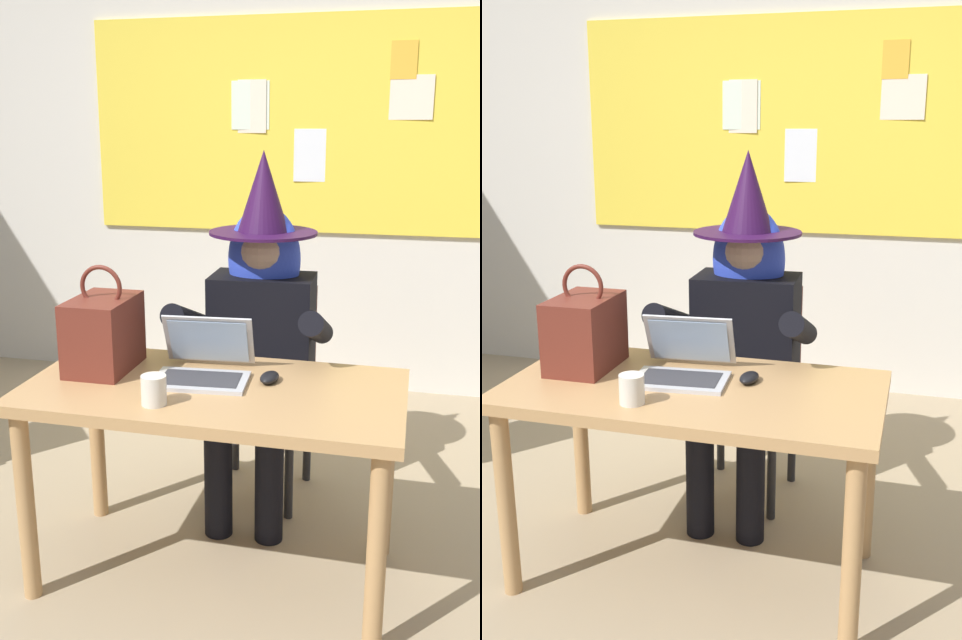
# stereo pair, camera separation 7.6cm
# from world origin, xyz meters

# --- Properties ---
(ground_plane) EXTENTS (24.00, 24.00, 0.00)m
(ground_plane) POSITION_xyz_m (0.00, 0.00, 0.00)
(ground_plane) COLOR tan
(wall_back_bulletin) EXTENTS (6.23, 2.23, 2.84)m
(wall_back_bulletin) POSITION_xyz_m (0.00, 2.09, 1.43)
(wall_back_bulletin) COLOR silver
(wall_back_bulletin) RESTS_ON ground
(desk_main) EXTENTS (1.27, 0.67, 0.72)m
(desk_main) POSITION_xyz_m (0.08, 0.04, 0.62)
(desk_main) COLOR tan
(desk_main) RESTS_ON ground
(chair_at_desk) EXTENTS (0.45, 0.45, 0.90)m
(chair_at_desk) POSITION_xyz_m (0.12, 0.74, 0.50)
(chair_at_desk) COLOR #4C1E19
(chair_at_desk) RESTS_ON ground
(person_costumed) EXTENTS (0.60, 0.69, 1.47)m
(person_costumed) POSITION_xyz_m (0.11, 0.61, 0.80)
(person_costumed) COLOR black
(person_costumed) RESTS_ON ground
(laptop) EXTENTS (0.34, 0.33, 0.20)m
(laptop) POSITION_xyz_m (0.02, 0.12, 0.76)
(laptop) COLOR #B7B7BC
(laptop) RESTS_ON desk_main
(computer_mouse) EXTENTS (0.07, 0.11, 0.03)m
(computer_mouse) POSITION_xyz_m (0.25, 0.12, 0.73)
(computer_mouse) COLOR black
(computer_mouse) RESTS_ON desk_main
(handbag) EXTENTS (0.20, 0.30, 0.38)m
(handbag) POSITION_xyz_m (-0.35, 0.12, 0.85)
(handbag) COLOR maroon
(handbag) RESTS_ON desk_main
(coffee_mug) EXTENTS (0.08, 0.08, 0.09)m
(coffee_mug) POSITION_xyz_m (-0.06, -0.16, 0.77)
(coffee_mug) COLOR silver
(coffee_mug) RESTS_ON desk_main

